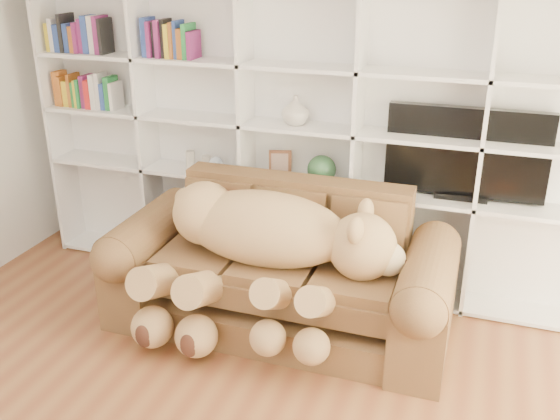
% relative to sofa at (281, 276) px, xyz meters
% --- Properties ---
extents(wall_back, '(5.00, 0.02, 2.70)m').
position_rel_sofa_xyz_m(wall_back, '(-0.07, 0.86, 0.97)').
color(wall_back, silver).
rests_on(wall_back, floor).
extents(bookshelf, '(4.43, 0.35, 2.40)m').
position_rel_sofa_xyz_m(bookshelf, '(-0.31, 0.72, 0.93)').
color(bookshelf, white).
rests_on(bookshelf, floor).
extents(sofa, '(2.39, 1.03, 1.00)m').
position_rel_sofa_xyz_m(sofa, '(0.00, 0.00, 0.00)').
color(sofa, brown).
rests_on(sofa, floor).
extents(teddy_bear, '(1.73, 0.96, 1.00)m').
position_rel_sofa_xyz_m(teddy_bear, '(-0.07, -0.20, 0.31)').
color(teddy_bear, tan).
rests_on(teddy_bear, sofa).
extents(throw_pillow, '(0.45, 0.31, 0.43)m').
position_rel_sofa_xyz_m(throw_pillow, '(-0.61, 0.17, 0.33)').
color(throw_pillow, '#550E14').
rests_on(throw_pillow, sofa).
extents(tv, '(1.13, 0.18, 0.67)m').
position_rel_sofa_xyz_m(tv, '(1.14, 0.72, 0.82)').
color(tv, black).
rests_on(tv, bookshelf).
extents(picture_frame, '(0.18, 0.08, 0.22)m').
position_rel_sofa_xyz_m(picture_frame, '(-0.24, 0.67, 0.61)').
color(picture_frame, '#532F1C').
rests_on(picture_frame, bookshelf).
extents(green_vase, '(0.23, 0.23, 0.23)m').
position_rel_sofa_xyz_m(green_vase, '(0.10, 0.67, 0.60)').
color(green_vase, '#2E5A34').
rests_on(green_vase, bookshelf).
extents(figurine_tall, '(0.08, 0.08, 0.15)m').
position_rel_sofa_xyz_m(figurine_tall, '(-1.02, 0.67, 0.56)').
color(figurine_tall, beige).
rests_on(figurine_tall, bookshelf).
extents(figurine_short, '(0.09, 0.09, 0.12)m').
position_rel_sofa_xyz_m(figurine_short, '(-0.87, 0.67, 0.55)').
color(figurine_short, beige).
rests_on(figurine_short, bookshelf).
extents(snow_globe, '(0.12, 0.12, 0.12)m').
position_rel_sofa_xyz_m(snow_globe, '(-0.79, 0.67, 0.55)').
color(snow_globe, white).
rests_on(snow_globe, bookshelf).
extents(shelf_vase, '(0.25, 0.25, 0.22)m').
position_rel_sofa_xyz_m(shelf_vase, '(-0.11, 0.67, 1.05)').
color(shelf_vase, beige).
rests_on(shelf_vase, bookshelf).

